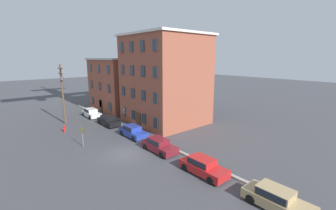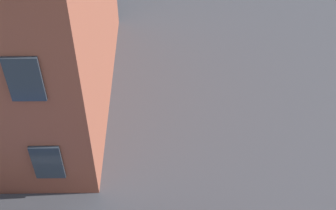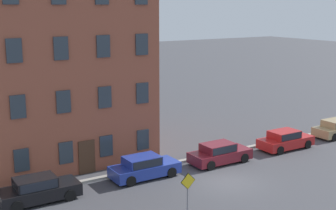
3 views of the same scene
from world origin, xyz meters
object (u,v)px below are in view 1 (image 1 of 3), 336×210
object	(u,v)px
car_black	(109,120)
car_red	(203,166)
car_maroon	(159,145)
car_white	(91,113)
car_blue	(133,131)
car_tan	(277,198)
caution_sign	(82,133)
fire_hydrant	(64,129)
utility_pole	(63,91)

from	to	relation	value
car_black	car_red	size ratio (longest dim) A/B	1.00
car_black	car_maroon	xyz separation A→B (m)	(12.53, -0.17, 0.00)
car_white	car_red	bearing A→B (deg)	-0.15
car_white	car_maroon	size ratio (longest dim) A/B	1.00
car_blue	car_tan	world-z (taller)	same
car_tan	caution_sign	bearing A→B (deg)	-162.51
fire_hydrant	caution_sign	bearing A→B (deg)	0.58
car_white	fire_hydrant	distance (m)	8.05
utility_pole	car_red	bearing A→B (deg)	10.75
car_white	car_tan	bearing A→B (deg)	0.29
car_white	caution_sign	world-z (taller)	caution_sign
car_tan	caution_sign	size ratio (longest dim) A/B	1.83
fire_hydrant	utility_pole	bearing A→B (deg)	162.09
car_maroon	caution_sign	size ratio (longest dim) A/B	1.83
car_red	car_tan	distance (m)	6.24
car_maroon	fire_hydrant	bearing A→B (deg)	-156.28
car_blue	fire_hydrant	bearing A→B (deg)	-141.05
car_black	car_tan	size ratio (longest dim) A/B	1.00
car_white	car_blue	size ratio (longest dim) A/B	1.00
car_white	car_tan	size ratio (longest dim) A/B	1.00
car_black	car_tan	xyz separation A→B (m)	(25.03, 0.02, 0.00)
car_red	caution_sign	xyz separation A→B (m)	(-12.84, -5.79, 0.85)
car_white	utility_pole	world-z (taller)	utility_pole
caution_sign	utility_pole	xyz separation A→B (m)	(-10.97, 1.27, 3.46)
car_blue	fire_hydrant	size ratio (longest dim) A/B	4.58
car_maroon	caution_sign	xyz separation A→B (m)	(-6.58, -5.82, 0.85)
car_tan	utility_pole	distance (m)	30.72
car_maroon	utility_pole	world-z (taller)	utility_pole
car_white	fire_hydrant	bearing A→B (deg)	-47.43
car_maroon	caution_sign	world-z (taller)	caution_sign
car_blue	car_red	world-z (taller)	same
car_black	car_red	xyz separation A→B (m)	(18.79, -0.20, 0.00)
caution_sign	fire_hydrant	bearing A→B (deg)	-179.42
car_black	car_blue	xyz separation A→B (m)	(6.75, 0.10, 0.00)
car_maroon	utility_pole	xyz separation A→B (m)	(-17.55, -4.55, 4.31)
car_blue	car_red	distance (m)	12.04
car_maroon	fire_hydrant	world-z (taller)	car_maroon
car_tan	car_red	bearing A→B (deg)	-177.98
car_red	fire_hydrant	bearing A→B (deg)	-163.41
utility_pole	fire_hydrant	xyz separation A→B (m)	(4.14, -1.34, -4.57)
car_maroon	car_tan	bearing A→B (deg)	0.87
car_red	car_white	bearing A→B (deg)	179.85
car_black	caution_sign	xyz separation A→B (m)	(5.95, -5.99, 0.85)
car_blue	car_red	xyz separation A→B (m)	(12.04, -0.31, 0.00)
car_white	car_blue	xyz separation A→B (m)	(13.07, 0.24, 0.00)
car_red	fire_hydrant	distance (m)	20.52
car_tan	utility_pole	bearing A→B (deg)	-171.03
car_blue	car_maroon	size ratio (longest dim) A/B	1.00
caution_sign	car_white	bearing A→B (deg)	154.49
car_blue	car_tan	xyz separation A→B (m)	(18.27, -0.09, 0.00)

